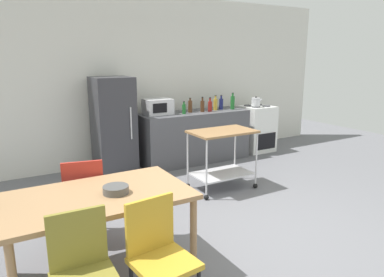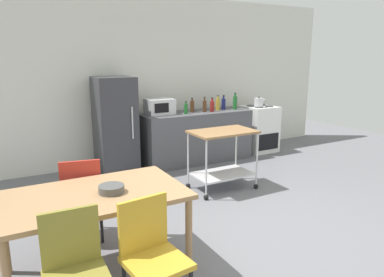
# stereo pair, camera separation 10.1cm
# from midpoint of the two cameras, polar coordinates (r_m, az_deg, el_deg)

# --- Properties ---
(ground_plane) EXTENTS (12.00, 12.00, 0.00)m
(ground_plane) POSITION_cam_midpoint_polar(r_m,az_deg,el_deg) (3.99, 7.90, -14.76)
(ground_plane) COLOR slate
(back_wall) EXTENTS (8.40, 0.12, 2.90)m
(back_wall) POSITION_cam_midpoint_polar(r_m,az_deg,el_deg) (6.36, -9.94, 9.23)
(back_wall) COLOR silver
(back_wall) RESTS_ON ground_plane
(kitchen_counter) EXTENTS (2.00, 0.64, 0.90)m
(kitchen_counter) POSITION_cam_midpoint_polar(r_m,az_deg,el_deg) (6.35, -0.04, 0.29)
(kitchen_counter) COLOR #4C4C51
(kitchen_counter) RESTS_ON ground_plane
(dining_table) EXTENTS (1.50, 0.90, 0.75)m
(dining_table) POSITION_cam_midpoint_polar(r_m,az_deg,el_deg) (3.09, -15.82, -10.00)
(dining_table) COLOR #A37A51
(dining_table) RESTS_ON ground_plane
(chair_mustard) EXTENTS (0.44, 0.44, 0.89)m
(chair_mustard) POSITION_cam_midpoint_polar(r_m,az_deg,el_deg) (2.61, -6.50, -17.90)
(chair_mustard) COLOR gold
(chair_mustard) RESTS_ON ground_plane
(chair_olive) EXTENTS (0.41, 0.41, 0.89)m
(chair_olive) POSITION_cam_midpoint_polar(r_m,az_deg,el_deg) (2.53, -18.34, -19.63)
(chair_olive) COLOR olive
(chair_olive) RESTS_ON ground_plane
(chair_red) EXTENTS (0.48, 0.48, 0.89)m
(chair_red) POSITION_cam_midpoint_polar(r_m,az_deg,el_deg) (3.74, -17.80, -8.55)
(chair_red) COLOR #B72D23
(chair_red) RESTS_ON ground_plane
(stove_oven) EXTENTS (0.60, 0.61, 0.92)m
(stove_oven) POSITION_cam_midpoint_polar(r_m,az_deg,el_deg) (7.19, 9.92, 1.62)
(stove_oven) COLOR white
(stove_oven) RESTS_ON ground_plane
(refrigerator) EXTENTS (0.60, 0.63, 1.55)m
(refrigerator) POSITION_cam_midpoint_polar(r_m,az_deg,el_deg) (5.80, -13.03, 2.00)
(refrigerator) COLOR #333338
(refrigerator) RESTS_ON ground_plane
(kitchen_cart) EXTENTS (0.91, 0.57, 0.85)m
(kitchen_cart) POSITION_cam_midpoint_polar(r_m,az_deg,el_deg) (5.00, 4.31, -1.83)
(kitchen_cart) COLOR olive
(kitchen_cart) RESTS_ON ground_plane
(microwave) EXTENTS (0.46, 0.35, 0.26)m
(microwave) POSITION_cam_midpoint_polar(r_m,az_deg,el_deg) (6.02, -6.02, 5.13)
(microwave) COLOR silver
(microwave) RESTS_ON kitchen_counter
(bottle_vinegar) EXTENTS (0.06, 0.06, 0.22)m
(bottle_vinegar) POSITION_cam_midpoint_polar(r_m,az_deg,el_deg) (6.04, -1.78, 4.81)
(bottle_vinegar) COLOR #1E6628
(bottle_vinegar) RESTS_ON kitchen_counter
(bottle_sesame_oil) EXTENTS (0.07, 0.07, 0.26)m
(bottle_sesame_oil) POSITION_cam_midpoint_polar(r_m,az_deg,el_deg) (6.20, -0.77, 5.23)
(bottle_sesame_oil) COLOR #4C2D19
(bottle_sesame_oil) RESTS_ON kitchen_counter
(bottle_sparkling_water) EXTENTS (0.07, 0.07, 0.26)m
(bottle_sparkling_water) POSITION_cam_midpoint_polar(r_m,az_deg,el_deg) (6.27, 1.23, 5.29)
(bottle_sparkling_water) COLOR #4C2D19
(bottle_sparkling_water) RESTS_ON kitchen_counter
(bottle_wine) EXTENTS (0.08, 0.08, 0.25)m
(bottle_wine) POSITION_cam_midpoint_polar(r_m,az_deg,el_deg) (6.33, 2.47, 5.28)
(bottle_wine) COLOR maroon
(bottle_wine) RESTS_ON kitchen_counter
(bottle_olive_oil) EXTENTS (0.08, 0.08, 0.27)m
(bottle_olive_oil) POSITION_cam_midpoint_polar(r_m,az_deg,el_deg) (6.47, 3.36, 5.56)
(bottle_olive_oil) COLOR gold
(bottle_olive_oil) RESTS_ON kitchen_counter
(bottle_hot_sauce) EXTENTS (0.07, 0.07, 0.27)m
(bottle_hot_sauce) POSITION_cam_midpoint_polar(r_m,az_deg,el_deg) (6.58, 4.29, 5.65)
(bottle_hot_sauce) COLOR navy
(bottle_hot_sauce) RESTS_ON kitchen_counter
(bottle_soda) EXTENTS (0.08, 0.08, 0.31)m
(bottle_soda) POSITION_cam_midpoint_polar(r_m,az_deg,el_deg) (6.61, 6.13, 5.82)
(bottle_soda) COLOR #1E6628
(bottle_soda) RESTS_ON kitchen_counter
(fruit_bowl) EXTENTS (0.21, 0.21, 0.06)m
(fruit_bowl) POSITION_cam_midpoint_polar(r_m,az_deg,el_deg) (3.03, -13.13, -8.04)
(fruit_bowl) COLOR #4C4C4C
(fruit_bowl) RESTS_ON dining_table
(kettle) EXTENTS (0.24, 0.17, 0.19)m
(kettle) POSITION_cam_midpoint_polar(r_m,az_deg,el_deg) (6.95, 9.86, 5.82)
(kettle) COLOR silver
(kettle) RESTS_ON stove_oven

